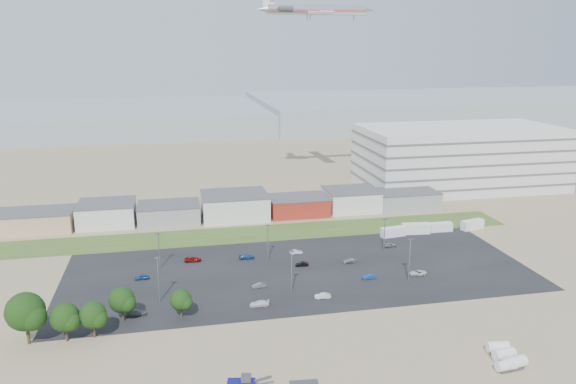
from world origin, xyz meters
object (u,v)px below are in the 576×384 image
object	(u,v)px
storage_tank_nw	(504,354)
parked_car_3	(259,304)
parked_car_0	(418,273)
parked_car_5	(142,277)
box_trailer_a	(393,232)
parked_car_6	(247,257)
parked_car_4	(259,285)
parked_car_12	(350,261)
airliner	(317,10)
parked_car_13	(323,296)
parked_car_1	(369,277)
parked_car_8	(390,245)
tree_far_left	(26,316)
parked_car_9	(193,259)
parked_car_11	(296,252)
parked_car_7	(302,264)
telehandler	(241,383)
parked_car_10	(136,312)

from	to	relation	value
storage_tank_nw	parked_car_3	distance (m)	51.87
parked_car_0	parked_car_5	world-z (taller)	same
box_trailer_a	parked_car_6	bearing A→B (deg)	-176.24
parked_car_4	parked_car_12	distance (m)	28.68
airliner	parked_car_4	size ratio (longest dim) A/B	13.60
parked_car_3	parked_car_13	bearing A→B (deg)	98.58
box_trailer_a	parked_car_0	xyz separation A→B (m)	(-5.27, -29.66, -0.84)
parked_car_1	parked_car_13	distance (m)	16.69
storage_tank_nw	parked_car_5	xyz separation A→B (m)	(-67.87, 52.38, -0.64)
parked_car_8	parked_car_6	bearing A→B (deg)	85.41
tree_far_left	parked_car_12	bearing A→B (deg)	20.38
parked_car_9	parked_car_11	bearing A→B (deg)	-87.61
parked_car_4	parked_car_13	world-z (taller)	parked_car_13
parked_car_7	parked_car_8	world-z (taller)	parked_car_8
tree_far_left	parked_car_12	size ratio (longest dim) A/B	3.08
parked_car_6	parked_car_7	bearing A→B (deg)	-117.95
storage_tank_nw	parked_car_0	distance (m)	40.83
parked_car_5	parked_car_7	distance (m)	41.43
parked_car_4	parked_car_12	bearing A→B (deg)	105.15
telehandler	parked_car_11	bearing A→B (deg)	80.78
parked_car_8	parked_car_12	size ratio (longest dim) A/B	0.94
parked_car_11	parked_car_10	bearing A→B (deg)	122.20
parked_car_9	parked_car_0	bearing A→B (deg)	-108.06
telehandler	box_trailer_a	bearing A→B (deg)	63.02
tree_far_left	parked_car_9	world-z (taller)	tree_far_left
airliner	parked_car_8	xyz separation A→B (m)	(4.53, -70.45, -69.37)
parked_car_12	parked_car_11	bearing A→B (deg)	-129.59
parked_car_7	parked_car_13	size ratio (longest dim) A/B	0.94
parked_car_10	airliner	bearing A→B (deg)	-32.16
parked_car_7	parked_car_12	bearing A→B (deg)	91.85
tree_far_left	parked_car_6	size ratio (longest dim) A/B	2.83
telehandler	parked_car_11	xyz separation A→B (m)	(23.33, 61.72, -0.98)
telehandler	parked_car_10	distance (m)	37.58
parked_car_0	parked_car_3	size ratio (longest dim) A/B	0.97
tree_far_left	parked_car_9	size ratio (longest dim) A/B	2.68
tree_far_left	parked_car_0	world-z (taller)	tree_far_left
box_trailer_a	parked_car_10	size ratio (longest dim) A/B	1.71
tree_far_left	parked_car_6	xyz separation A→B (m)	(48.20, 36.43, -5.45)
box_trailer_a	parked_car_8	bearing A→B (deg)	-124.95
parked_car_1	parked_car_3	world-z (taller)	parked_car_3
telehandler	parked_car_13	bearing A→B (deg)	65.97
parked_car_8	parked_car_5	bearing A→B (deg)	92.01
airliner	parked_car_3	distance (m)	128.23
tree_far_left	parked_car_7	size ratio (longest dim) A/B	3.47
tree_far_left	parked_car_7	world-z (taller)	tree_far_left
box_trailer_a	parked_car_3	world-z (taller)	box_trailer_a
box_trailer_a	parked_car_7	world-z (taller)	box_trailer_a
parked_car_0	box_trailer_a	bearing A→B (deg)	173.07
airliner	parked_car_4	world-z (taller)	airliner
box_trailer_a	parked_car_1	world-z (taller)	box_trailer_a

